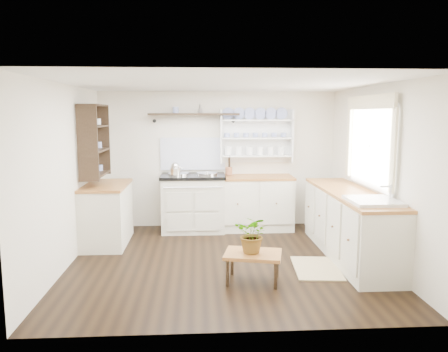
{
  "coord_description": "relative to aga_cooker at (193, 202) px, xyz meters",
  "views": [
    {
      "loc": [
        -0.34,
        -5.53,
        1.93
      ],
      "look_at": [
        0.01,
        0.25,
        1.1
      ],
      "focal_mm": 35.0,
      "sensor_mm": 36.0,
      "label": 1
    }
  ],
  "objects": [
    {
      "name": "window",
      "position": [
        2.37,
        -1.42,
        1.09
      ],
      "size": [
        0.08,
        1.55,
        1.22
      ],
      "color": "white",
      "rests_on": "wall_right"
    },
    {
      "name": "right_cabinets",
      "position": [
        2.13,
        -1.47,
        -0.02
      ],
      "size": [
        0.62,
        2.43,
        0.9
      ],
      "color": "beige",
      "rests_on": "floor"
    },
    {
      "name": "center_table",
      "position": [
        0.71,
        -2.3,
        -0.18
      ],
      "size": [
        0.72,
        0.59,
        0.35
      ],
      "rotation": [
        0.0,
        0.0,
        -0.22
      ],
      "color": "brown",
      "rests_on": "floor"
    },
    {
      "name": "high_shelf",
      "position": [
        0.03,
        0.21,
        1.43
      ],
      "size": [
        1.5,
        0.29,
        0.16
      ],
      "color": "black",
      "rests_on": "wall_back"
    },
    {
      "name": "potted_plant",
      "position": [
        0.71,
        -2.3,
        0.09
      ],
      "size": [
        0.51,
        0.49,
        0.44
      ],
      "primitive_type": "imported",
      "rotation": [
        0.0,
        0.0,
        -0.47
      ],
      "color": "#3F7233",
      "rests_on": "center_table"
    },
    {
      "name": "back_cabinets",
      "position": [
        1.03,
        0.03,
        -0.02
      ],
      "size": [
        1.27,
        0.63,
        0.9
      ],
      "color": "beige",
      "rests_on": "floor"
    },
    {
      "name": "wall_right",
      "position": [
        2.43,
        -1.57,
        0.67
      ],
      "size": [
        0.02,
        3.8,
        2.3
      ],
      "primitive_type": "cube",
      "color": "silver",
      "rests_on": "ground"
    },
    {
      "name": "left_cabinets",
      "position": [
        -1.27,
        -0.67,
        -0.02
      ],
      "size": [
        0.62,
        1.13,
        0.9
      ],
      "color": "beige",
      "rests_on": "floor"
    },
    {
      "name": "wall_left",
      "position": [
        -1.57,
        -1.57,
        0.67
      ],
      "size": [
        0.02,
        3.8,
        2.3
      ],
      "primitive_type": "cube",
      "color": "silver",
      "rests_on": "ground"
    },
    {
      "name": "belfast_sink",
      "position": [
        2.13,
        -2.22,
        0.32
      ],
      "size": [
        0.55,
        0.6,
        0.45
      ],
      "color": "white",
      "rests_on": "right_cabinets"
    },
    {
      "name": "wall_back",
      "position": [
        0.43,
        0.33,
        0.67
      ],
      "size": [
        4.0,
        0.02,
        2.3
      ],
      "primitive_type": "cube",
      "color": "silver",
      "rests_on": "ground"
    },
    {
      "name": "utensil_crock",
      "position": [
        0.6,
        0.11,
        0.5
      ],
      "size": [
        0.11,
        0.11,
        0.13
      ],
      "primitive_type": "cylinder",
      "color": "brown",
      "rests_on": "back_cabinets"
    },
    {
      "name": "left_shelving",
      "position": [
        -1.41,
        -0.67,
        1.07
      ],
      "size": [
        0.28,
        0.8,
        1.05
      ],
      "primitive_type": "cube",
      "color": "black",
      "rests_on": "wall_left"
    },
    {
      "name": "ceiling",
      "position": [
        0.43,
        -1.57,
        1.82
      ],
      "size": [
        4.0,
        3.8,
        0.01
      ],
      "primitive_type": "cube",
      "color": "white",
      "rests_on": "wall_back"
    },
    {
      "name": "plate_rack",
      "position": [
        1.08,
        0.29,
        1.08
      ],
      "size": [
        1.2,
        0.22,
        0.9
      ],
      "color": "white",
      "rests_on": "wall_back"
    },
    {
      "name": "aga_cooker",
      "position": [
        0.0,
        0.0,
        0.0
      ],
      "size": [
        1.05,
        0.73,
        0.97
      ],
      "color": "beige",
      "rests_on": "floor"
    },
    {
      "name": "kettle",
      "position": [
        -0.28,
        -0.12,
        0.56
      ],
      "size": [
        0.18,
        0.18,
        0.22
      ],
      "primitive_type": null,
      "color": "silver",
      "rests_on": "aga_cooker"
    },
    {
      "name": "floor",
      "position": [
        0.43,
        -1.57,
        -0.48
      ],
      "size": [
        4.0,
        3.8,
        0.01
      ],
      "primitive_type": "cube",
      "color": "black",
      "rests_on": "ground"
    },
    {
      "name": "floor_rug",
      "position": [
        1.56,
        -1.93,
        -0.47
      ],
      "size": [
        0.62,
        0.89,
        0.02
      ],
      "primitive_type": "cube",
      "rotation": [
        0.0,
        0.0,
        -0.09
      ],
      "color": "olive",
      "rests_on": "floor"
    }
  ]
}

